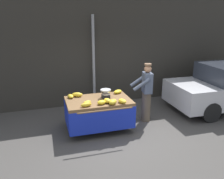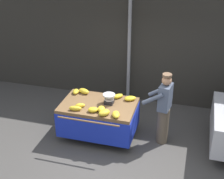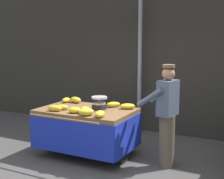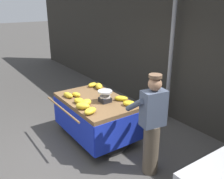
{
  "view_description": "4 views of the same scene",
  "coord_description": "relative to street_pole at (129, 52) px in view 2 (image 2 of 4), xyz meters",
  "views": [
    {
      "loc": [
        -1.84,
        -4.98,
        2.97
      ],
      "look_at": [
        -0.17,
        0.59,
        1.14
      ],
      "focal_mm": 37.54,
      "sensor_mm": 36.0,
      "label": 1
    },
    {
      "loc": [
        1.41,
        -5.09,
        4.35
      ],
      "look_at": [
        -0.21,
        0.71,
        1.26
      ],
      "focal_mm": 49.54,
      "sensor_mm": 36.0,
      "label": 2
    },
    {
      "loc": [
        2.52,
        -4.16,
        2.12
      ],
      "look_at": [
        -0.05,
        0.8,
        1.24
      ],
      "focal_mm": 51.69,
      "sensor_mm": 36.0,
      "label": 3
    },
    {
      "loc": [
        3.43,
        -1.68,
        2.75
      ],
      "look_at": [
        -0.08,
        0.78,
        1.18
      ],
      "focal_mm": 39.6,
      "sensor_mm": 36.0,
      "label": 4
    }
  ],
  "objects": [
    {
      "name": "banana_bunch_3",
      "position": [
        0.07,
        -1.41,
        -0.6
      ],
      "size": [
        0.28,
        0.29,
        0.1
      ],
      "primitive_type": "ellipsoid",
      "rotation": [
        0.0,
        0.0,
        2.38
      ],
      "color": "gold",
      "rests_on": "banana_cart"
    },
    {
      "name": "banana_bunch_2",
      "position": [
        -0.78,
        -1.4,
        -0.59
      ],
      "size": [
        0.32,
        0.25,
        0.12
      ],
      "primitive_type": "ellipsoid",
      "rotation": [
        0.0,
        0.0,
        1.19
      ],
      "color": "gold",
      "rests_on": "banana_cart"
    },
    {
      "name": "street_pole",
      "position": [
        0.0,
        0.0,
        0.0
      ],
      "size": [
        0.09,
        0.09,
        3.03
      ],
      "primitive_type": "cylinder",
      "color": "gray",
      "rests_on": "ground"
    },
    {
      "name": "banana_bunch_0",
      "position": [
        -0.63,
        -2.04,
        -0.6
      ],
      "size": [
        0.24,
        0.18,
        0.09
      ],
      "primitive_type": "ellipsoid",
      "rotation": [
        0.0,
        0.0,
        1.92
      ],
      "color": "gold",
      "rests_on": "banana_cart"
    },
    {
      "name": "banana_bunch_5",
      "position": [
        -0.13,
        -2.09,
        -0.59
      ],
      "size": [
        0.22,
        0.26,
        0.12
      ],
      "primitive_type": "ellipsoid",
      "rotation": [
        0.0,
        0.0,
        0.31
      ],
      "color": "gold",
      "rests_on": "banana_cart"
    },
    {
      "name": "banana_bunch_7",
      "position": [
        -0.97,
        -1.45,
        -0.6
      ],
      "size": [
        0.18,
        0.25,
        0.1
      ],
      "primitive_type": "ellipsoid",
      "rotation": [
        0.0,
        0.0,
        0.18
      ],
      "color": "gold",
      "rests_on": "banana_cart"
    },
    {
      "name": "ground_plane",
      "position": [
        0.23,
        -2.47,
        -1.51
      ],
      "size": [
        60.0,
        60.0,
        0.0
      ],
      "primitive_type": "plane",
      "color": "#423F3D"
    },
    {
      "name": "vendor_person",
      "position": [
        1.16,
        -1.63,
        -0.64
      ],
      "size": [
        0.63,
        0.58,
        1.71
      ],
      "color": "brown",
      "rests_on": "ground"
    },
    {
      "name": "banana_cart",
      "position": [
        -0.29,
        -1.79,
        -0.87
      ],
      "size": [
        1.71,
        1.3,
        0.87
      ],
      "color": "brown",
      "rests_on": "ground"
    },
    {
      "name": "weighing_scale",
      "position": [
        -0.06,
        -1.71,
        -0.53
      ],
      "size": [
        0.28,
        0.28,
        0.24
      ],
      "color": "black",
      "rests_on": "banana_cart"
    },
    {
      "name": "banana_bunch_8",
      "position": [
        -0.29,
        -2.16,
        -0.59
      ],
      "size": [
        0.25,
        0.21,
        0.11
      ],
      "primitive_type": "ellipsoid",
      "rotation": [
        0.0,
        0.0,
        1.82
      ],
      "color": "gold",
      "rests_on": "banana_cart"
    },
    {
      "name": "banana_bunch_6",
      "position": [
        0.37,
        -1.44,
        -0.6
      ],
      "size": [
        0.32,
        0.28,
        0.1
      ],
      "primitive_type": "ellipsoid",
      "rotation": [
        0.0,
        0.0,
        2.09
      ],
      "color": "gold",
      "rests_on": "banana_cart"
    },
    {
      "name": "banana_bunch_1",
      "position": [
        0.23,
        -2.22,
        -0.59
      ],
      "size": [
        0.23,
        0.29,
        0.11
      ],
      "primitive_type": "ellipsoid",
      "rotation": [
        0.0,
        0.0,
        0.32
      ],
      "color": "gold",
      "rests_on": "banana_cart"
    },
    {
      "name": "banana_bunch_9",
      "position": [
        -0.69,
        -2.2,
        -0.59
      ],
      "size": [
        0.3,
        0.16,
        0.11
      ],
      "primitive_type": "ellipsoid",
      "rotation": [
        0.0,
        0.0,
        1.75
      ],
      "color": "gold",
      "rests_on": "banana_cart"
    },
    {
      "name": "banana_bunch_4",
      "position": [
        -0.02,
        -2.23,
        -0.58
      ],
      "size": [
        0.3,
        0.3,
        0.13
      ],
      "primitive_type": "ellipsoid",
      "rotation": [
        0.0,
        0.0,
        2.38
      ],
      "color": "gold",
      "rests_on": "banana_cart"
    },
    {
      "name": "back_wall",
      "position": [
        0.23,
        0.33,
        0.28
      ],
      "size": [
        16.0,
        0.24,
        3.58
      ],
      "primitive_type": "cube",
      "color": "#2D2B26",
      "rests_on": "ground"
    }
  ]
}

